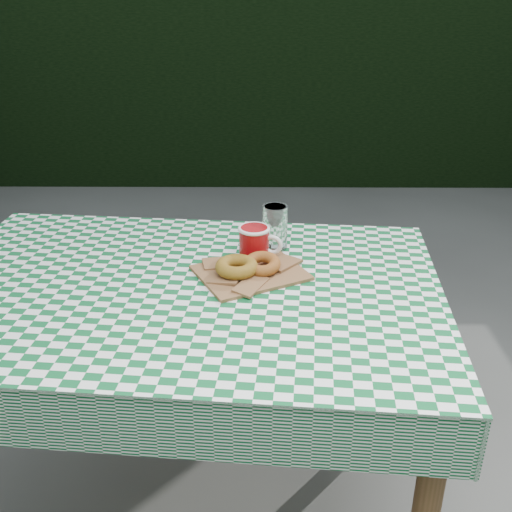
{
  "coord_description": "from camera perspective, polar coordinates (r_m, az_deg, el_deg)",
  "views": [
    {
      "loc": [
        0.03,
        -1.5,
        1.49
      ],
      "look_at": [
        0.02,
        -0.03,
        0.79
      ],
      "focal_mm": 41.77,
      "sensor_mm": 36.0,
      "label": 1
    }
  ],
  "objects": [
    {
      "name": "coffee_mug",
      "position": [
        1.67,
        -0.18,
        1.27
      ],
      "size": [
        0.2,
        0.2,
        0.09
      ],
      "primitive_type": null,
      "rotation": [
        0.0,
        0.0,
        -0.23
      ],
      "color": "#94090C",
      "rests_on": "tablecloth"
    },
    {
      "name": "ground",
      "position": [
        2.11,
        -0.57,
        -19.29
      ],
      "size": [
        60.0,
        60.0,
        0.0
      ],
      "primitive_type": "plane",
      "color": "#51504B",
      "rests_on": "ground"
    },
    {
      "name": "paper_bag",
      "position": [
        1.59,
        -0.52,
        -1.53
      ],
      "size": [
        0.34,
        0.32,
        0.01
      ],
      "primitive_type": "cube",
      "rotation": [
        0.0,
        0.0,
        0.48
      ],
      "color": "#8C603D",
      "rests_on": "tablecloth"
    },
    {
      "name": "bagel_front",
      "position": [
        1.57,
        -1.87,
        -1.03
      ],
      "size": [
        0.13,
        0.13,
        0.04
      ],
      "primitive_type": "torus",
      "rotation": [
        0.0,
        0.0,
        -0.16
      ],
      "color": "olive",
      "rests_on": "paper_bag"
    },
    {
      "name": "bagel_back",
      "position": [
        1.58,
        0.57,
        -0.75
      ],
      "size": [
        0.11,
        0.11,
        0.03
      ],
      "primitive_type": "torus",
      "rotation": [
        0.0,
        0.0,
        -0.09
      ],
      "color": "#93581E",
      "rests_on": "paper_bag"
    },
    {
      "name": "hedge_north",
      "position": [
        4.74,
        0.07,
        18.36
      ],
      "size": [
        7.0,
        0.7,
        1.8
      ],
      "primitive_type": "cube",
      "color": "black",
      "rests_on": "ground"
    },
    {
      "name": "tablecloth",
      "position": [
        1.56,
        -7.13,
        -2.88
      ],
      "size": [
        1.41,
        1.01,
        0.01
      ],
      "primitive_type": "cube",
      "rotation": [
        0.0,
        0.0,
        -0.09
      ],
      "color": "#0D572A",
      "rests_on": "table"
    },
    {
      "name": "drinking_glass",
      "position": [
        1.72,
        1.82,
        2.77
      ],
      "size": [
        0.09,
        0.09,
        0.13
      ],
      "primitive_type": "cylinder",
      "rotation": [
        0.0,
        0.0,
        0.28
      ],
      "color": "white",
      "rests_on": "tablecloth"
    },
    {
      "name": "table",
      "position": [
        1.77,
        -6.46,
        -13.74
      ],
      "size": [
        1.39,
        0.99,
        0.75
      ],
      "primitive_type": "cube",
      "rotation": [
        0.0,
        0.0,
        -0.09
      ],
      "color": "brown",
      "rests_on": "ground"
    }
  ]
}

